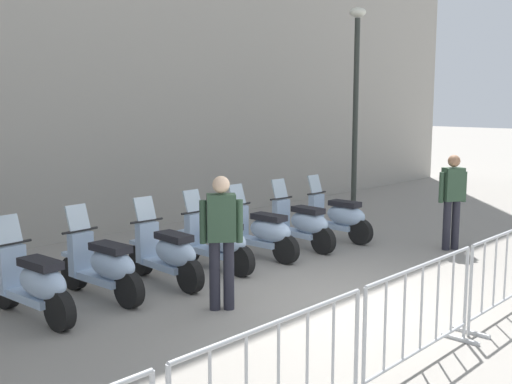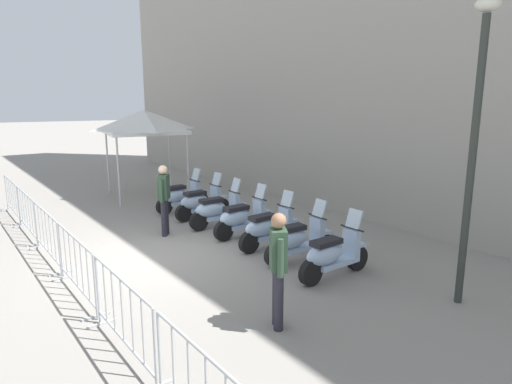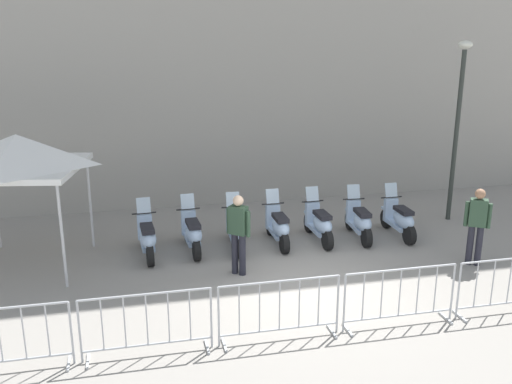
{
  "view_description": "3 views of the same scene",
  "coord_description": "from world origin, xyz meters",
  "px_view_note": "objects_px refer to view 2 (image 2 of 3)",
  "views": [
    {
      "loc": [
        -5.43,
        -5.65,
        2.59
      ],
      "look_at": [
        0.29,
        2.2,
        1.21
      ],
      "focal_mm": 42.36,
      "sensor_mm": 36.0,
      "label": 1
    },
    {
      "loc": [
        9.03,
        -1.98,
        3.31
      ],
      "look_at": [
        0.33,
        2.29,
        1.25
      ],
      "focal_mm": 31.33,
      "sensor_mm": 36.0,
      "label": 2
    },
    {
      "loc": [
        -1.41,
        -10.17,
        4.93
      ],
      "look_at": [
        -0.95,
        2.45,
        1.28
      ],
      "focal_mm": 38.98,
      "sensor_mm": 36.0,
      "label": 3
    }
  ],
  "objects_px": {
    "motorcycle_1": "(200,203)",
    "officer_mid_plaza": "(164,196)",
    "barrier_segment_2": "(47,236)",
    "motorcycle_0": "(180,197)",
    "barrier_segment_0": "(12,199)",
    "motorcycle_4": "(268,228)",
    "barrier_segment_4": "(123,317)",
    "barrier_segment_1": "(27,215)",
    "motorcycle_6": "(332,255)",
    "street_lamp": "(476,123)",
    "motorcycle_2": "(217,210)",
    "canopy_tent": "(144,122)",
    "motorcycle_3": "(242,219)",
    "barrier_segment_3": "(76,267)",
    "officer_near_row_end": "(278,264)",
    "motorcycle_5": "(297,240)"
  },
  "relations": [
    {
      "from": "barrier_segment_4",
      "to": "barrier_segment_3",
      "type": "bearing_deg",
      "value": -169.52
    },
    {
      "from": "motorcycle_5",
      "to": "motorcycle_3",
      "type": "bearing_deg",
      "value": -171.04
    },
    {
      "from": "motorcycle_4",
      "to": "street_lamp",
      "type": "relative_size",
      "value": 0.36
    },
    {
      "from": "motorcycle_0",
      "to": "street_lamp",
      "type": "height_order",
      "value": "street_lamp"
    },
    {
      "from": "motorcycle_1",
      "to": "motorcycle_4",
      "type": "relative_size",
      "value": 1.0
    },
    {
      "from": "barrier_segment_4",
      "to": "officer_mid_plaza",
      "type": "distance_m",
      "value": 5.22
    },
    {
      "from": "motorcycle_3",
      "to": "motorcycle_2",
      "type": "bearing_deg",
      "value": -166.28
    },
    {
      "from": "barrier_segment_3",
      "to": "motorcycle_2",
      "type": "bearing_deg",
      "value": 127.78
    },
    {
      "from": "motorcycle_4",
      "to": "motorcycle_6",
      "type": "relative_size",
      "value": 1.0
    },
    {
      "from": "motorcycle_2",
      "to": "barrier_segment_3",
      "type": "xyz_separation_m",
      "value": [
        2.81,
        -3.62,
        0.07
      ]
    },
    {
      "from": "motorcycle_1",
      "to": "officer_near_row_end",
      "type": "relative_size",
      "value": 0.99
    },
    {
      "from": "motorcycle_5",
      "to": "barrier_segment_0",
      "type": "relative_size",
      "value": 0.85
    },
    {
      "from": "barrier_segment_2",
      "to": "officer_mid_plaza",
      "type": "xyz_separation_m",
      "value": [
        -0.65,
        2.63,
        0.46
      ]
    },
    {
      "from": "barrier_segment_0",
      "to": "motorcycle_4",
      "type": "bearing_deg",
      "value": 43.32
    },
    {
      "from": "motorcycle_2",
      "to": "barrier_segment_0",
      "type": "xyz_separation_m",
      "value": [
        -3.51,
        -4.79,
        0.07
      ]
    },
    {
      "from": "barrier_segment_1",
      "to": "barrier_segment_4",
      "type": "xyz_separation_m",
      "value": [
        6.32,
        1.17,
        0.0
      ]
    },
    {
      "from": "motorcycle_0",
      "to": "officer_near_row_end",
      "type": "bearing_deg",
      "value": -5.59
    },
    {
      "from": "motorcycle_1",
      "to": "motorcycle_6",
      "type": "bearing_deg",
      "value": 8.9
    },
    {
      "from": "barrier_segment_1",
      "to": "motorcycle_2",
      "type": "bearing_deg",
      "value": 72.32
    },
    {
      "from": "barrier_segment_3",
      "to": "canopy_tent",
      "type": "xyz_separation_m",
      "value": [
        -7.31,
        2.84,
        1.99
      ]
    },
    {
      "from": "motorcycle_2",
      "to": "barrier_segment_2",
      "type": "relative_size",
      "value": 0.85
    },
    {
      "from": "barrier_segment_2",
      "to": "barrier_segment_3",
      "type": "distance_m",
      "value": 2.14
    },
    {
      "from": "motorcycle_0",
      "to": "canopy_tent",
      "type": "height_order",
      "value": "canopy_tent"
    },
    {
      "from": "motorcycle_3",
      "to": "barrier_segment_4",
      "type": "xyz_separation_m",
      "value": [
        3.91,
        -3.48,
        0.07
      ]
    },
    {
      "from": "motorcycle_1",
      "to": "officer_mid_plaza",
      "type": "height_order",
      "value": "officer_mid_plaza"
    },
    {
      "from": "officer_near_row_end",
      "to": "motorcycle_5",
      "type": "bearing_deg",
      "value": 142.65
    },
    {
      "from": "officer_near_row_end",
      "to": "motorcycle_1",
      "type": "bearing_deg",
      "value": 171.02
    },
    {
      "from": "motorcycle_5",
      "to": "street_lamp",
      "type": "height_order",
      "value": "street_lamp"
    },
    {
      "from": "motorcycle_3",
      "to": "officer_mid_plaza",
      "type": "xyz_separation_m",
      "value": [
        -0.96,
        -1.63,
        0.53
      ]
    },
    {
      "from": "motorcycle_2",
      "to": "barrier_segment_1",
      "type": "bearing_deg",
      "value": -107.68
    },
    {
      "from": "barrier_segment_0",
      "to": "barrier_segment_4",
      "type": "distance_m",
      "value": 8.56
    },
    {
      "from": "motorcycle_0",
      "to": "canopy_tent",
      "type": "relative_size",
      "value": 0.59
    },
    {
      "from": "motorcycle_6",
      "to": "officer_mid_plaza",
      "type": "bearing_deg",
      "value": -152.63
    },
    {
      "from": "motorcycle_1",
      "to": "officer_mid_plaza",
      "type": "bearing_deg",
      "value": -50.26
    },
    {
      "from": "barrier_segment_2",
      "to": "canopy_tent",
      "type": "relative_size",
      "value": 0.7
    },
    {
      "from": "barrier_segment_3",
      "to": "officer_near_row_end",
      "type": "height_order",
      "value": "officer_near_row_end"
    },
    {
      "from": "barrier_segment_0",
      "to": "barrier_segment_2",
      "type": "height_order",
      "value": "same"
    },
    {
      "from": "motorcycle_5",
      "to": "barrier_segment_1",
      "type": "distance_m",
      "value": 6.66
    },
    {
      "from": "motorcycle_5",
      "to": "officer_mid_plaza",
      "type": "relative_size",
      "value": 1.0
    },
    {
      "from": "motorcycle_4",
      "to": "barrier_segment_0",
      "type": "bearing_deg",
      "value": -136.68
    },
    {
      "from": "motorcycle_3",
      "to": "motorcycle_5",
      "type": "distance_m",
      "value": 2.05
    },
    {
      "from": "motorcycle_3",
      "to": "motorcycle_4",
      "type": "distance_m",
      "value": 1.03
    },
    {
      "from": "officer_mid_plaza",
      "to": "canopy_tent",
      "type": "distance_m",
      "value": 4.84
    },
    {
      "from": "barrier_segment_0",
      "to": "canopy_tent",
      "type": "relative_size",
      "value": 0.7
    },
    {
      "from": "officer_near_row_end",
      "to": "motorcycle_2",
      "type": "bearing_deg",
      "value": 168.18
    },
    {
      "from": "motorcycle_0",
      "to": "barrier_segment_2",
      "type": "xyz_separation_m",
      "value": [
        2.71,
        -3.63,
        0.07
      ]
    },
    {
      "from": "motorcycle_4",
      "to": "barrier_segment_1",
      "type": "distance_m",
      "value": 5.91
    },
    {
      "from": "motorcycle_1",
      "to": "barrier_segment_4",
      "type": "xyz_separation_m",
      "value": [
        5.93,
        -3.13,
        0.07
      ]
    },
    {
      "from": "street_lamp",
      "to": "canopy_tent",
      "type": "distance_m",
      "value": 10.67
    },
    {
      "from": "motorcycle_2",
      "to": "barrier_segment_1",
      "type": "xyz_separation_m",
      "value": [
        -1.4,
        -4.4,
        0.07
      ]
    }
  ]
}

